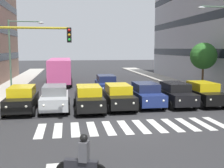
# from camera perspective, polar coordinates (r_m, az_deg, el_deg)

# --- Properties ---
(ground_plane) EXTENTS (180.00, 180.00, 0.00)m
(ground_plane) POSITION_cam_1_polar(r_m,az_deg,el_deg) (15.63, 4.28, -8.62)
(ground_plane) COLOR #2D2D30
(crosswalk_markings) EXTENTS (10.35, 2.80, 0.01)m
(crosswalk_markings) POSITION_cam_1_polar(r_m,az_deg,el_deg) (15.63, 4.28, -8.60)
(crosswalk_markings) COLOR silver
(crosswalk_markings) RESTS_ON ground_plane
(car_0) EXTENTS (2.02, 4.44, 1.72)m
(car_0) POSITION_cam_1_polar(r_m,az_deg,el_deg) (22.51, 17.97, -1.78)
(car_0) COLOR black
(car_0) RESTS_ON ground_plane
(car_1) EXTENTS (2.02, 4.44, 1.72)m
(car_1) POSITION_cam_1_polar(r_m,az_deg,el_deg) (21.58, 12.72, -1.97)
(car_1) COLOR black
(car_1) RESTS_ON ground_plane
(car_2) EXTENTS (2.02, 4.44, 1.72)m
(car_2) POSITION_cam_1_polar(r_m,az_deg,el_deg) (21.00, 6.89, -2.10)
(car_2) COLOR navy
(car_2) RESTS_ON ground_plane
(car_3) EXTENTS (2.02, 4.44, 1.72)m
(car_3) POSITION_cam_1_polar(r_m,az_deg,el_deg) (20.03, 1.32, -2.50)
(car_3) COLOR black
(car_3) RESTS_ON ground_plane
(car_4) EXTENTS (2.02, 4.44, 1.72)m
(car_4) POSITION_cam_1_polar(r_m,az_deg,el_deg) (19.33, -4.71, -2.88)
(car_4) COLOR black
(car_4) RESTS_ON ground_plane
(car_5) EXTENTS (2.02, 4.44, 1.72)m
(car_5) POSITION_cam_1_polar(r_m,az_deg,el_deg) (19.84, -11.48, -2.73)
(car_5) COLOR #B2B7BC
(car_5) RESTS_ON ground_plane
(car_6) EXTENTS (2.02, 4.44, 1.72)m
(car_6) POSITION_cam_1_polar(r_m,az_deg,el_deg) (19.95, -17.78, -2.88)
(car_6) COLOR black
(car_6) RESTS_ON ground_plane
(car_row2_0) EXTENTS (2.02, 4.44, 1.72)m
(car_row2_0) POSITION_cam_1_polar(r_m,az_deg,el_deg) (26.93, -1.17, -0.01)
(car_row2_0) COLOR navy
(car_row2_0) RESTS_ON ground_plane
(bus_behind_traffic) EXTENTS (2.78, 10.50, 3.00)m
(bus_behind_traffic) POSITION_cam_1_polar(r_m,az_deg,el_deg) (34.80, -10.48, 3.11)
(bus_behind_traffic) COLOR #DB5193
(bus_behind_traffic) RESTS_ON ground_plane
(motorcycle_with_rider) EXTENTS (1.63, 0.67, 1.57)m
(motorcycle_with_rider) POSITION_cam_1_polar(r_m,az_deg,el_deg) (9.41, -6.07, -15.38)
(motorcycle_with_rider) COLOR black
(motorcycle_with_rider) RESTS_ON ground_plane
(traffic_light_gantry) EXTENTS (4.60, 0.36, 5.50)m
(traffic_light_gantry) POSITION_cam_1_polar(r_m,az_deg,el_deg) (15.28, -20.17, 4.75)
(traffic_light_gantry) COLOR #AD991E
(traffic_light_gantry) RESTS_ON ground_plane
(street_lamp_right) EXTENTS (3.25, 0.28, 6.75)m
(street_lamp_right) POSITION_cam_1_polar(r_m,az_deg,el_deg) (27.87, -18.87, 6.99)
(street_lamp_right) COLOR #4C6B56
(street_lamp_right) RESTS_ON sidewalk_right
(street_tree_1) EXTENTS (2.57, 2.57, 4.69)m
(street_tree_1) POSITION_cam_1_polar(r_m,az_deg,el_deg) (28.68, 18.03, 5.41)
(street_tree_1) COLOR #513823
(street_tree_1) RESTS_ON sidewalk_left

